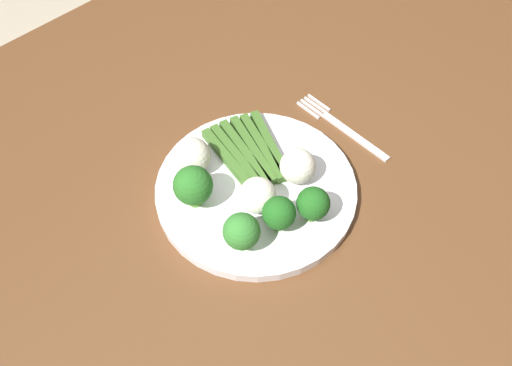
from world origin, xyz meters
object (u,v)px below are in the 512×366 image
(dining_table, at_px, (250,205))
(broccoli_front_left, at_px, (313,204))
(asparagus_bundle, at_px, (249,152))
(cauliflower_back_right, at_px, (298,166))
(broccoli_right, at_px, (279,213))
(fork, at_px, (342,127))
(cauliflower_front, at_px, (192,156))
(cauliflower_back, at_px, (258,195))
(broccoli_near_center, at_px, (242,232))
(broccoli_left, at_px, (195,188))
(plate, at_px, (256,189))

(dining_table, height_order, broccoli_front_left, broccoli_front_left)
(asparagus_bundle, relative_size, cauliflower_back_right, 3.01)
(broccoli_right, bearing_deg, dining_table, 62.70)
(broccoli_right, height_order, fork, broccoli_right)
(cauliflower_back_right, bearing_deg, cauliflower_front, 127.11)
(broccoli_right, bearing_deg, cauliflower_back, 83.61)
(dining_table, xyz_separation_m, cauliflower_front, (-0.06, 0.04, 0.14))
(broccoli_front_left, bearing_deg, broccoli_near_center, 159.49)
(cauliflower_back_right, bearing_deg, broccoli_right, -154.77)
(broccoli_front_left, height_order, broccoli_right, same)
(cauliflower_back_right, bearing_deg, dining_table, 108.01)
(broccoli_front_left, height_order, fork, broccoli_front_left)
(asparagus_bundle, height_order, fork, asparagus_bundle)
(dining_table, xyz_separation_m, broccoli_near_center, (-0.10, -0.09, 0.14))
(broccoli_left, bearing_deg, fork, -9.59)
(cauliflower_front, xyz_separation_m, cauliflower_back, (0.01, -0.11, -0.00))
(cauliflower_back, bearing_deg, dining_table, 52.05)
(dining_table, relative_size, cauliflower_back, 31.44)
(dining_table, distance_m, plate, 0.11)
(dining_table, height_order, fork, fork)
(broccoli_right, xyz_separation_m, fork, (0.20, 0.06, -0.04))
(broccoli_right, bearing_deg, fork, 15.53)
(broccoli_right, bearing_deg, cauliflower_back_right, 25.23)
(plate, distance_m, cauliflower_front, 0.09)
(cauliflower_front, relative_size, cauliflower_back_right, 1.04)
(broccoli_left, bearing_deg, cauliflower_front, 52.72)
(fork, bearing_deg, broccoli_right, 108.58)
(dining_table, distance_m, cauliflower_back, 0.16)
(asparagus_bundle, relative_size, cauliflower_back, 3.04)
(plate, relative_size, broccoli_left, 4.33)
(plate, distance_m, fork, 0.17)
(broccoli_near_center, relative_size, cauliflower_back_right, 1.16)
(broccoli_left, relative_size, fork, 0.37)
(cauliflower_back, bearing_deg, cauliflower_back_right, -4.29)
(broccoli_right, distance_m, cauliflower_back_right, 0.08)
(plate, height_order, fork, plate)
(asparagus_bundle, bearing_deg, broccoli_near_center, 149.64)
(asparagus_bundle, bearing_deg, broccoli_left, 114.56)
(asparagus_bundle, xyz_separation_m, broccoli_front_left, (-0.02, -0.13, 0.02))
(plate, bearing_deg, dining_table, 55.10)
(asparagus_bundle, distance_m, cauliflower_back, 0.09)
(cauliflower_back, bearing_deg, broccoli_front_left, -60.17)
(cauliflower_back, bearing_deg, plate, 47.87)
(dining_table, distance_m, cauliflower_front, 0.16)
(broccoli_right, xyz_separation_m, cauliflower_back, (0.00, 0.04, -0.01))
(plate, bearing_deg, asparagus_bundle, 54.44)
(broccoli_right, distance_m, broccoli_near_center, 0.05)
(broccoli_right, height_order, cauliflower_back, broccoli_right)
(plate, height_order, cauliflower_back, cauliflower_back)
(broccoli_right, bearing_deg, broccoli_near_center, 165.38)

